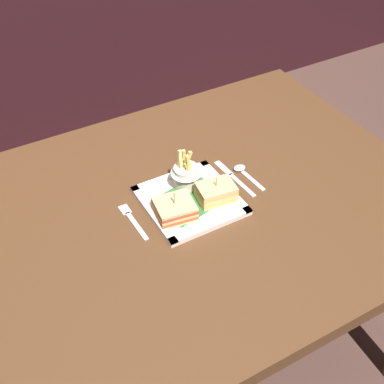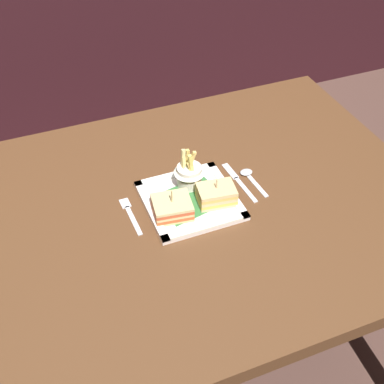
{
  "view_description": "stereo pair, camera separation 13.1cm",
  "coord_description": "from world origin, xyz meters",
  "px_view_note": "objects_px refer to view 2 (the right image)",
  "views": [
    {
      "loc": [
        -0.49,
        -0.85,
        1.65
      ],
      "look_at": [
        -0.0,
        0.0,
        0.78
      ],
      "focal_mm": 48.08,
      "sensor_mm": 36.0,
      "label": 1
    },
    {
      "loc": [
        -0.37,
        -0.9,
        1.65
      ],
      "look_at": [
        -0.0,
        0.0,
        0.78
      ],
      "focal_mm": 48.08,
      "sensor_mm": 36.0,
      "label": 2
    }
  ],
  "objects_px": {
    "sandwich_half_left": "(172,207)",
    "sandwich_half_right": "(216,195)",
    "fries_cup": "(189,172)",
    "dining_table": "(194,227)",
    "fork": "(130,214)",
    "spoon": "(249,176)",
    "knife": "(238,181)",
    "square_plate": "(190,201)"
  },
  "relations": [
    {
      "from": "sandwich_half_left",
      "to": "sandwich_half_right",
      "type": "distance_m",
      "value": 0.12
    },
    {
      "from": "sandwich_half_right",
      "to": "fries_cup",
      "type": "height_order",
      "value": "fries_cup"
    },
    {
      "from": "sandwich_half_left",
      "to": "sandwich_half_right",
      "type": "xyz_separation_m",
      "value": [
        0.12,
        -0.0,
        0.0
      ]
    },
    {
      "from": "dining_table",
      "to": "fork",
      "type": "relative_size",
      "value": 8.7
    },
    {
      "from": "sandwich_half_right",
      "to": "spoon",
      "type": "xyz_separation_m",
      "value": [
        0.13,
        0.06,
        -0.03
      ]
    },
    {
      "from": "spoon",
      "to": "dining_table",
      "type": "bearing_deg",
      "value": -166.48
    },
    {
      "from": "sandwich_half_left",
      "to": "knife",
      "type": "relative_size",
      "value": 0.59
    },
    {
      "from": "dining_table",
      "to": "sandwich_half_right",
      "type": "bearing_deg",
      "value": -21.21
    },
    {
      "from": "sandwich_half_left",
      "to": "fries_cup",
      "type": "height_order",
      "value": "fries_cup"
    },
    {
      "from": "sandwich_half_left",
      "to": "fries_cup",
      "type": "relative_size",
      "value": 0.95
    },
    {
      "from": "spoon",
      "to": "fork",
      "type": "bearing_deg",
      "value": -176.75
    },
    {
      "from": "square_plate",
      "to": "fork",
      "type": "bearing_deg",
      "value": 174.72
    },
    {
      "from": "fork",
      "to": "spoon",
      "type": "distance_m",
      "value": 0.35
    },
    {
      "from": "sandwich_half_right",
      "to": "sandwich_half_left",
      "type": "bearing_deg",
      "value": 180.0
    },
    {
      "from": "dining_table",
      "to": "spoon",
      "type": "distance_m",
      "value": 0.21
    },
    {
      "from": "dining_table",
      "to": "sandwich_half_left",
      "type": "distance_m",
      "value": 0.14
    },
    {
      "from": "fries_cup",
      "to": "spoon",
      "type": "distance_m",
      "value": 0.18
    },
    {
      "from": "sandwich_half_right",
      "to": "fries_cup",
      "type": "relative_size",
      "value": 0.93
    },
    {
      "from": "square_plate",
      "to": "fork",
      "type": "height_order",
      "value": "square_plate"
    },
    {
      "from": "square_plate",
      "to": "sandwich_half_left",
      "type": "bearing_deg",
      "value": -153.36
    },
    {
      "from": "square_plate",
      "to": "fork",
      "type": "distance_m",
      "value": 0.16
    },
    {
      "from": "knife",
      "to": "spoon",
      "type": "height_order",
      "value": "spoon"
    },
    {
      "from": "fries_cup",
      "to": "spoon",
      "type": "height_order",
      "value": "fries_cup"
    },
    {
      "from": "spoon",
      "to": "sandwich_half_right",
      "type": "bearing_deg",
      "value": -153.41
    },
    {
      "from": "spoon",
      "to": "knife",
      "type": "bearing_deg",
      "value": -173.46
    },
    {
      "from": "square_plate",
      "to": "sandwich_half_right",
      "type": "distance_m",
      "value": 0.07
    },
    {
      "from": "sandwich_half_right",
      "to": "fork",
      "type": "height_order",
      "value": "sandwich_half_right"
    },
    {
      "from": "square_plate",
      "to": "sandwich_half_right",
      "type": "relative_size",
      "value": 2.25
    },
    {
      "from": "sandwich_half_left",
      "to": "fork",
      "type": "distance_m",
      "value": 0.11
    },
    {
      "from": "square_plate",
      "to": "fork",
      "type": "xyz_separation_m",
      "value": [
        -0.16,
        0.01,
        -0.01
      ]
    },
    {
      "from": "square_plate",
      "to": "spoon",
      "type": "bearing_deg",
      "value": 10.27
    },
    {
      "from": "square_plate",
      "to": "fries_cup",
      "type": "height_order",
      "value": "fries_cup"
    },
    {
      "from": "dining_table",
      "to": "fries_cup",
      "type": "distance_m",
      "value": 0.15
    },
    {
      "from": "fries_cup",
      "to": "spoon",
      "type": "bearing_deg",
      "value": -7.32
    },
    {
      "from": "dining_table",
      "to": "sandwich_half_right",
      "type": "distance_m",
      "value": 0.13
    },
    {
      "from": "square_plate",
      "to": "fries_cup",
      "type": "xyz_separation_m",
      "value": [
        0.02,
        0.06,
        0.05
      ]
    },
    {
      "from": "square_plate",
      "to": "sandwich_half_left",
      "type": "distance_m",
      "value": 0.07
    },
    {
      "from": "sandwich_half_right",
      "to": "knife",
      "type": "height_order",
      "value": "sandwich_half_right"
    },
    {
      "from": "dining_table",
      "to": "spoon",
      "type": "height_order",
      "value": "spoon"
    },
    {
      "from": "fries_cup",
      "to": "spoon",
      "type": "xyz_separation_m",
      "value": [
        0.17,
        -0.02,
        -0.05
      ]
    },
    {
      "from": "fork",
      "to": "sandwich_half_left",
      "type": "bearing_deg",
      "value": -24.7
    },
    {
      "from": "fries_cup",
      "to": "fork",
      "type": "bearing_deg",
      "value": -166.84
    }
  ]
}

